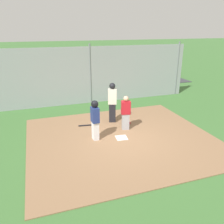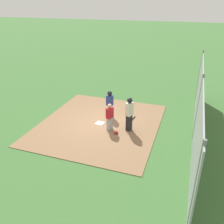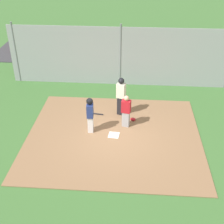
% 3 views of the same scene
% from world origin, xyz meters
% --- Properties ---
extents(ground_plane, '(140.00, 140.00, 0.00)m').
position_xyz_m(ground_plane, '(0.00, 0.00, 0.00)').
color(ground_plane, '#3D6B33').
extents(dirt_infield, '(7.20, 6.40, 0.03)m').
position_xyz_m(dirt_infield, '(0.00, 0.00, 0.01)').
color(dirt_infield, '#896647').
rests_on(dirt_infield, ground_plane).
extents(home_plate, '(0.48, 0.48, 0.02)m').
position_xyz_m(home_plate, '(0.00, 0.00, 0.04)').
color(home_plate, white).
rests_on(home_plate, dirt_infield).
extents(catcher, '(0.43, 0.34, 1.48)m').
position_xyz_m(catcher, '(-0.47, -0.76, 0.79)').
color(catcher, '#9E9EA3').
rests_on(catcher, dirt_infield).
extents(umpire, '(0.44, 0.37, 1.84)m').
position_xyz_m(umpire, '(-0.20, -1.74, 1.01)').
color(umpire, black).
rests_on(umpire, dirt_infield).
extents(runner, '(0.28, 0.39, 1.59)m').
position_xyz_m(runner, '(1.00, -0.24, 0.93)').
color(runner, silver).
rests_on(runner, dirt_infield).
extents(baseball_bat, '(0.81, 0.17, 0.06)m').
position_xyz_m(baseball_bat, '(1.00, -1.62, 0.06)').
color(baseball_bat, black).
rests_on(baseball_bat, dirt_infield).
extents(catcher_mask, '(0.24, 0.20, 0.12)m').
position_xyz_m(catcher_mask, '(-0.78, -1.22, 0.09)').
color(catcher_mask, '#B21923').
rests_on(catcher_mask, dirt_infield).
extents(backstop_fence, '(12.00, 0.10, 3.35)m').
position_xyz_m(backstop_fence, '(0.00, -5.00, 1.60)').
color(backstop_fence, '#93999E').
rests_on(backstop_fence, ground_plane).
extents(parking_lot, '(18.00, 5.20, 0.04)m').
position_xyz_m(parking_lot, '(0.00, -10.21, 0.02)').
color(parking_lot, '#38383D').
rests_on(parking_lot, ground_plane).
extents(parked_car_dark, '(4.32, 2.13, 1.28)m').
position_xyz_m(parked_car_dark, '(-6.22, -10.86, 0.61)').
color(parked_car_dark, black).
rests_on(parked_car_dark, parking_lot).
extents(parked_car_red, '(4.39, 2.31, 1.28)m').
position_xyz_m(parked_car_red, '(5.46, -10.70, 0.61)').
color(parked_car_red, maroon).
rests_on(parked_car_red, parking_lot).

